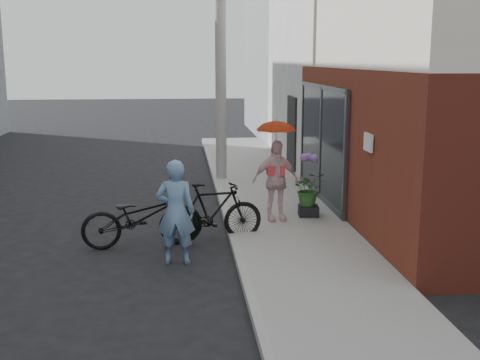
{
  "coord_description": "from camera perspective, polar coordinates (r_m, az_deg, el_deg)",
  "views": [
    {
      "loc": [
        0.06,
        -9.44,
        3.18
      ],
      "look_at": [
        1.08,
        0.81,
        1.1
      ],
      "focal_mm": 45.0,
      "sensor_mm": 36.0,
      "label": 1
    }
  ],
  "objects": [
    {
      "name": "curb",
      "position": [
        11.89,
        -1.22,
        -3.8
      ],
      "size": [
        0.12,
        24.0,
        0.12
      ],
      "primitive_type": "cube",
      "color": "#9E9E99",
      "rests_on": "ground"
    },
    {
      "name": "planter",
      "position": [
        12.03,
        6.5,
        -2.9
      ],
      "size": [
        0.42,
        0.42,
        0.2
      ],
      "primitive_type": "cube",
      "rotation": [
        0.0,
        0.0,
        -0.11
      ],
      "color": "black",
      "rests_on": "sidewalk"
    },
    {
      "name": "plaster_building",
      "position": [
        19.78,
        15.85,
        11.92
      ],
      "size": [
        8.0,
        6.0,
        7.0
      ],
      "primitive_type": "cube",
      "color": "white",
      "rests_on": "ground"
    },
    {
      "name": "sidewalk",
      "position": [
        12.03,
        4.3,
        -3.64
      ],
      "size": [
        2.2,
        24.0,
        0.12
      ],
      "primitive_type": "cube",
      "color": "gray",
      "rests_on": "ground"
    },
    {
      "name": "bike_right",
      "position": [
        10.61,
        -2.57,
        -3.05
      ],
      "size": [
        1.83,
        0.8,
        1.06
      ],
      "primitive_type": "imported",
      "rotation": [
        0.0,
        0.0,
        1.74
      ],
      "color": "black",
      "rests_on": "ground"
    },
    {
      "name": "east_building_far",
      "position": [
        26.43,
        10.24,
        11.94
      ],
      "size": [
        8.0,
        8.0,
        7.0
      ],
      "primitive_type": "cube",
      "color": "gray",
      "rests_on": "ground"
    },
    {
      "name": "bike_left",
      "position": [
        10.43,
        -9.46,
        -3.52
      ],
      "size": [
        2.06,
        0.98,
        1.04
      ],
      "primitive_type": "imported",
      "rotation": [
        0.0,
        0.0,
        1.72
      ],
      "color": "black",
      "rests_on": "ground"
    },
    {
      "name": "kimono_woman",
      "position": [
        11.5,
        3.38,
        -0.06
      ],
      "size": [
        0.96,
        0.52,
        1.55
      ],
      "primitive_type": "imported",
      "rotation": [
        0.0,
        0.0,
        0.17
      ],
      "color": "silver",
      "rests_on": "sidewalk"
    },
    {
      "name": "potted_plant",
      "position": [
        11.92,
        6.55,
        -0.83
      ],
      "size": [
        0.62,
        0.53,
        0.69
      ],
      "primitive_type": "imported",
      "color": "#2C5F26",
      "rests_on": "planter"
    },
    {
      "name": "officer",
      "position": [
        9.45,
        -6.12,
        -3.03
      ],
      "size": [
        0.64,
        0.45,
        1.66
      ],
      "primitive_type": "imported",
      "rotation": [
        0.0,
        0.0,
        3.05
      ],
      "color": "#658BB5",
      "rests_on": "ground"
    },
    {
      "name": "utility_pole",
      "position": [
        15.48,
        -1.85,
        12.6
      ],
      "size": [
        0.28,
        0.28,
        7.0
      ],
      "primitive_type": "cylinder",
      "color": "#9E9E99",
      "rests_on": "ground"
    },
    {
      "name": "parasol",
      "position": [
        11.33,
        3.45,
        5.4
      ],
      "size": [
        0.74,
        0.74,
        0.65
      ],
      "primitive_type": "imported",
      "color": "red",
      "rests_on": "kimono_woman"
    },
    {
      "name": "ground",
      "position": [
        9.96,
        -5.76,
        -7.26
      ],
      "size": [
        80.0,
        80.0,
        0.0
      ],
      "primitive_type": "plane",
      "color": "black",
      "rests_on": "ground"
    }
  ]
}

